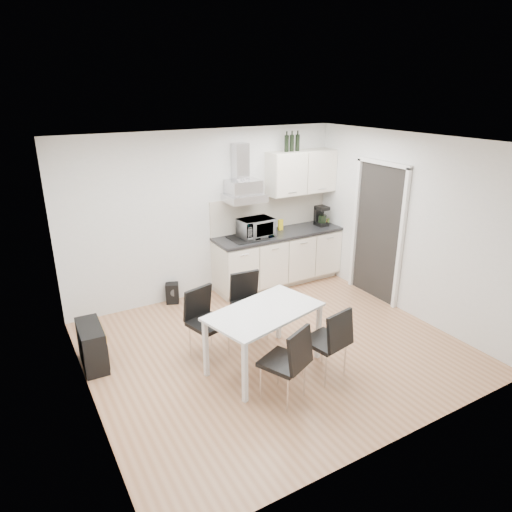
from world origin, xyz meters
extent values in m
plane|color=tan|center=(0.00, 0.00, 0.00)|extent=(4.50, 4.50, 0.00)
cube|color=white|center=(0.00, 2.00, 1.30)|extent=(4.50, 0.10, 2.60)
cube|color=white|center=(0.00, -2.00, 1.30)|extent=(4.50, 0.10, 2.60)
cube|color=white|center=(-2.25, 0.00, 1.30)|extent=(0.10, 4.00, 2.60)
cube|color=white|center=(2.25, 0.00, 1.30)|extent=(0.10, 4.00, 2.60)
plane|color=white|center=(0.00, 0.00, 2.60)|extent=(4.50, 4.50, 0.00)
cube|color=white|center=(2.21, 0.55, 1.05)|extent=(0.08, 1.04, 2.10)
cube|color=beige|center=(1.15, 1.74, 0.05)|extent=(2.16, 0.52, 0.10)
cube|color=beige|center=(1.15, 1.70, 0.48)|extent=(2.20, 0.60, 0.76)
cube|color=#232426|center=(1.15, 1.69, 0.90)|extent=(2.22, 0.64, 0.04)
cube|color=beige|center=(1.15, 1.99, 1.21)|extent=(2.20, 0.02, 0.58)
cube|color=beige|center=(1.65, 1.82, 1.85)|extent=(1.20, 0.35, 0.70)
cube|color=silver|center=(0.55, 1.78, 1.65)|extent=(0.60, 0.46, 0.30)
cube|color=silver|center=(0.55, 1.89, 2.10)|extent=(0.22, 0.20, 0.55)
imported|color=silver|center=(0.71, 1.68, 1.10)|extent=(0.55, 0.32, 0.37)
cube|color=yellow|center=(1.25, 1.80, 1.01)|extent=(0.08, 0.04, 0.18)
cylinder|color=brown|center=(2.08, 1.65, 0.98)|extent=(0.04, 0.04, 0.11)
cylinder|color=#4C6626|center=(2.14, 1.65, 0.98)|extent=(0.04, 0.04, 0.11)
cylinder|color=black|center=(1.35, 1.82, 2.36)|extent=(0.07, 0.07, 0.32)
cylinder|color=black|center=(1.45, 1.82, 2.36)|extent=(0.07, 0.07, 0.32)
cylinder|color=black|center=(1.56, 1.82, 2.36)|extent=(0.07, 0.07, 0.32)
cube|color=white|center=(-0.33, -0.30, 0.73)|extent=(1.47, 1.06, 0.03)
cube|color=white|center=(-0.84, -0.77, 0.36)|extent=(0.06, 0.06, 0.72)
cube|color=white|center=(0.35, -0.47, 0.36)|extent=(0.06, 0.06, 0.72)
cube|color=white|center=(-1.00, -0.13, 0.36)|extent=(0.06, 0.06, 0.72)
cube|color=white|center=(0.19, 0.17, 0.36)|extent=(0.06, 0.06, 0.72)
cube|color=black|center=(-2.10, 0.75, 0.26)|extent=(0.29, 0.64, 0.53)
cube|color=gold|center=(-1.96, 0.75, 0.45)|extent=(0.03, 0.57, 0.08)
cube|color=black|center=(-0.67, 1.90, 0.16)|extent=(0.24, 0.23, 0.32)
camera|label=1|loc=(-2.76, -4.34, 3.17)|focal=32.00mm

